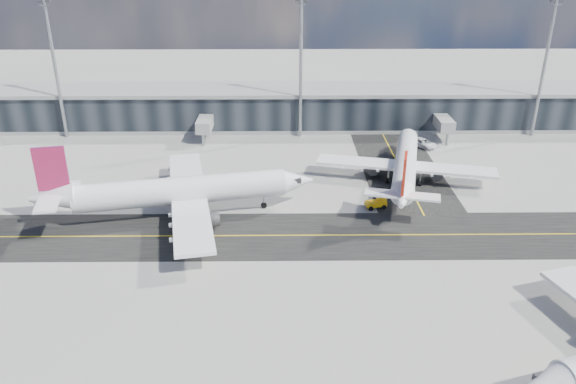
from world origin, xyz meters
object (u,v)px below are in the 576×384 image
airliner_af (177,191)px  airliner_redtail (405,165)px  baggage_tug (378,202)px  service_van (423,143)px

airliner_af → airliner_redtail: bearing=96.7°
airliner_af → baggage_tug: bearing=83.3°
airliner_af → service_van: 54.11m
baggage_tug → service_van: bearing=140.4°
airliner_redtail → baggage_tug: 11.58m
baggage_tug → airliner_redtail: bearing=133.7°
service_van → baggage_tug: bearing=-153.1°
airliner_af → service_van: bearing=113.3°
airliner_redtail → baggage_tug: airliner_redtail is taller
airliner_af → service_van: (44.56, 30.52, -3.28)m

